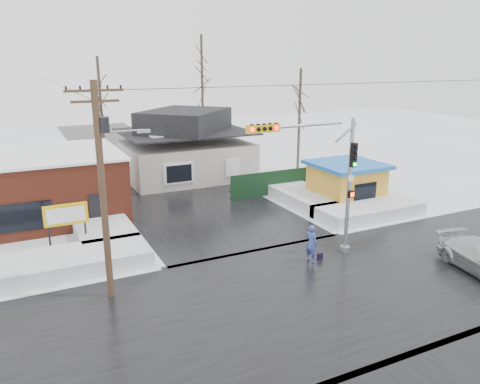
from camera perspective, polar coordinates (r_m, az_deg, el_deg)
name	(u,v)px	position (r m, az deg, el deg)	size (l,w,h in m)	color
ground	(314,292)	(21.00, 9.04, -11.95)	(120.00, 120.00, 0.00)	white
road_ns	(314,292)	(21.00, 9.04, -11.93)	(10.00, 120.00, 0.02)	black
road_ew	(314,292)	(21.00, 9.04, -11.93)	(120.00, 10.00, 0.02)	black
snowbank_nw	(75,261)	(24.03, -19.46, -7.94)	(7.00, 3.00, 0.80)	white
snowbank_ne	(368,210)	(31.16, 15.37, -2.14)	(7.00, 3.00, 0.80)	white
snowbank_nside_w	(99,223)	(28.89, -16.77, -3.67)	(3.00, 8.00, 0.80)	white
snowbank_nside_e	(299,194)	(33.78, 7.25, -0.29)	(3.00, 8.00, 0.80)	white
traffic_signal	(325,171)	(23.03, 10.30, 2.58)	(6.05, 0.68, 7.00)	gray
utility_pole	(103,180)	(19.36, -16.31, 1.42)	(3.15, 0.44, 9.00)	#382619
brick_building	(19,188)	(31.99, -25.29, 0.47)	(12.20, 8.20, 4.12)	maroon
marquee_sign	(66,216)	(25.84, -20.46, -2.76)	(2.20, 0.21, 2.55)	black
house	(185,147)	(39.89, -6.66, 5.50)	(10.40, 8.40, 5.76)	beige
kiosk	(346,183)	(33.37, 12.80, 1.13)	(4.60, 4.60, 2.88)	gold
fence	(279,182)	(35.02, 4.81, 1.21)	(8.00, 0.12, 1.80)	black
tree_far_left	(99,81)	(41.68, -16.81, 12.78)	(3.00, 3.00, 10.00)	#332821
tree_far_mid	(202,61)	(46.27, -4.69, 15.60)	(3.00, 3.00, 12.00)	#332821
tree_far_right	(300,90)	(41.97, 7.36, 12.24)	(3.00, 3.00, 9.00)	#332821
pedestrian	(311,244)	(23.50, 8.69, -6.24)	(0.70, 0.46, 1.92)	#38499D
shopping_bag	(320,257)	(24.04, 9.73, -7.79)	(0.28, 0.12, 0.35)	black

